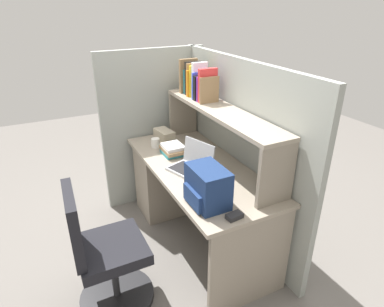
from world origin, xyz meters
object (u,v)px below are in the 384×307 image
(paper_cup, at_px, (155,143))
(office_chair, at_px, (104,258))
(tissue_box, at_px, (164,135))
(laptop, at_px, (192,164))
(backpack, at_px, (207,187))
(computer_mouse, at_px, (234,216))

(paper_cup, distance_m, office_chair, 1.15)
(tissue_box, height_order, office_chair, office_chair)
(laptop, relative_size, tissue_box, 1.70)
(laptop, bearing_deg, office_chair, -70.14)
(office_chair, bearing_deg, backpack, -101.51)
(laptop, bearing_deg, tissue_box, 177.12)
(paper_cup, bearing_deg, computer_mouse, 2.42)
(backpack, height_order, computer_mouse, backpack)
(tissue_box, bearing_deg, laptop, -10.26)
(backpack, distance_m, paper_cup, 1.01)
(computer_mouse, bearing_deg, backpack, -168.77)
(backpack, bearing_deg, laptop, 165.01)
(tissue_box, distance_m, office_chair, 1.32)
(laptop, xyz_separation_m, computer_mouse, (0.68, -0.05, -0.03))
(computer_mouse, relative_size, tissue_box, 0.47)
(laptop, height_order, paper_cup, laptop)
(paper_cup, relative_size, office_chair, 0.09)
(laptop, bearing_deg, paper_cup, -169.20)
(tissue_box, relative_size, office_chair, 0.24)
(paper_cup, bearing_deg, laptop, 10.80)
(laptop, bearing_deg, backpack, -14.99)
(laptop, distance_m, office_chair, 0.94)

